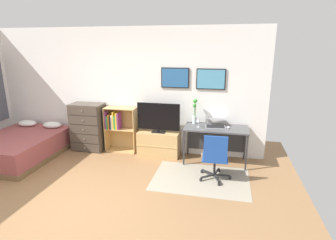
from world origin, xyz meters
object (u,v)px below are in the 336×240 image
at_px(tv_stand, 159,143).
at_px(laptop, 215,123).
at_px(office_chair, 215,156).
at_px(bamboo_vase, 195,112).
at_px(computer_mouse, 228,127).
at_px(bed, 20,146).
at_px(television, 158,118).
at_px(wine_glass, 198,121).
at_px(desk, 216,132).
at_px(bookshelf, 118,126).
at_px(dresser, 88,127).

distance_m(tv_stand, laptop, 1.30).
bearing_deg(office_chair, bamboo_vase, 113.70).
bearing_deg(computer_mouse, bamboo_vase, 163.63).
height_order(bed, office_chair, office_chair).
bearing_deg(television, wine_glass, -9.69).
xyz_separation_m(tv_stand, desk, (1.21, -0.03, 0.35)).
bearing_deg(bookshelf, tv_stand, -3.28).
bearing_deg(bed, bamboo_vase, 12.51).
bearing_deg(office_chair, computer_mouse, 73.32).
bearing_deg(bed, tv_stand, 14.21).
xyz_separation_m(bookshelf, bamboo_vase, (1.69, 0.03, 0.40)).
height_order(tv_stand, office_chair, office_chair).
xyz_separation_m(bookshelf, television, (0.94, -0.08, 0.26)).
bearing_deg(laptop, office_chair, -91.66).
height_order(dresser, television, television).
bearing_deg(laptop, television, 175.23).
xyz_separation_m(laptop, wine_glass, (-0.33, -0.16, 0.07)).
bearing_deg(bed, desk, 9.53).
height_order(laptop, bamboo_vase, bamboo_vase).
bearing_deg(television, dresser, 179.74).
height_order(bookshelf, laptop, bookshelf).
height_order(bed, dresser, dresser).
height_order(laptop, computer_mouse, laptop).
relative_size(bed, tv_stand, 2.17).
bearing_deg(television, bamboo_vase, 8.21).
bearing_deg(tv_stand, bookshelf, 176.72).
height_order(television, desk, television).
height_order(television, office_chair, television).
distance_m(television, office_chair, 1.58).
bearing_deg(computer_mouse, bookshelf, 175.88).
height_order(dresser, laptop, dresser).
relative_size(dresser, laptop, 2.39).
distance_m(dresser, desk, 2.85).
relative_size(bed, computer_mouse, 18.58).
bearing_deg(office_chair, dresser, 160.21).
relative_size(television, laptop, 2.05).
bearing_deg(dresser, tv_stand, 0.52).
distance_m(dresser, office_chair, 3.02).
distance_m(computer_mouse, wine_glass, 0.60).
relative_size(bed, dresser, 1.81).
height_order(office_chair, bamboo_vase, bamboo_vase).
height_order(bookshelf, wine_glass, bookshelf).
bearing_deg(television, computer_mouse, -3.78).
bearing_deg(office_chair, tv_stand, 141.17).
relative_size(bookshelf, office_chair, 1.17).
bearing_deg(dresser, television, -0.26).
height_order(dresser, office_chair, dresser).
height_order(tv_stand, bamboo_vase, bamboo_vase).
height_order(desk, computer_mouse, computer_mouse).
height_order(bamboo_vase, wine_glass, bamboo_vase).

